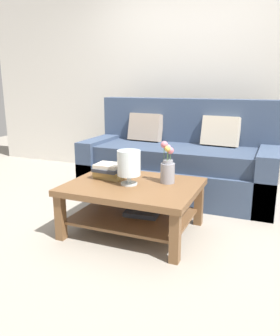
# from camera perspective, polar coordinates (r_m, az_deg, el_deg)

# --- Properties ---
(ground_plane) EXTENTS (10.00, 10.00, 0.00)m
(ground_plane) POSITION_cam_1_polar(r_m,az_deg,el_deg) (3.24, 1.26, -8.14)
(ground_plane) COLOR gray
(back_wall) EXTENTS (6.40, 0.12, 2.70)m
(back_wall) POSITION_cam_1_polar(r_m,az_deg,el_deg) (4.58, 9.21, 15.50)
(back_wall) COLOR beige
(back_wall) RESTS_ON ground
(couch) EXTENTS (2.09, 0.90, 1.06)m
(couch) POSITION_cam_1_polar(r_m,az_deg,el_deg) (3.82, 6.66, 0.97)
(couch) COLOR #384760
(couch) RESTS_ON ground
(coffee_table) EXTENTS (1.07, 0.84, 0.42)m
(coffee_table) POSITION_cam_1_polar(r_m,az_deg,el_deg) (2.82, -1.13, -4.91)
(coffee_table) COLOR brown
(coffee_table) RESTS_ON ground
(book_stack_main) EXTENTS (0.28, 0.23, 0.13)m
(book_stack_main) POSITION_cam_1_polar(r_m,az_deg,el_deg) (2.95, -5.31, -0.49)
(book_stack_main) COLOR tan
(book_stack_main) RESTS_ON coffee_table
(glass_hurricane_vase) EXTENTS (0.19, 0.19, 0.28)m
(glass_hurricane_vase) POSITION_cam_1_polar(r_m,az_deg,el_deg) (2.72, -1.91, 0.69)
(glass_hurricane_vase) COLOR silver
(glass_hurricane_vase) RESTS_ON coffee_table
(flower_pitcher) EXTENTS (0.12, 0.12, 0.35)m
(flower_pitcher) POSITION_cam_1_polar(r_m,az_deg,el_deg) (2.79, 4.70, 0.01)
(flower_pitcher) COLOR gray
(flower_pitcher) RESTS_ON coffee_table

